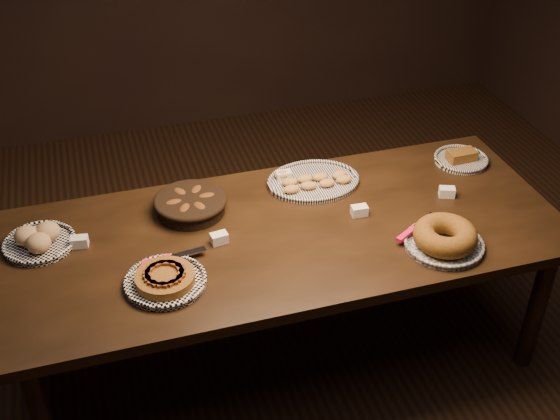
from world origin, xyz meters
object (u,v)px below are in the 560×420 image
object	(u,v)px
buffet_table	(285,243)
apple_tart_plate	(165,279)
bundt_cake_plate	(445,238)
madeleine_platter	(313,181)

from	to	relation	value
buffet_table	apple_tart_plate	distance (m)	0.59
buffet_table	apple_tart_plate	bearing A→B (deg)	-159.60
bundt_cake_plate	buffet_table	bearing A→B (deg)	152.36
apple_tart_plate	bundt_cake_plate	world-z (taller)	bundt_cake_plate
apple_tart_plate	madeleine_platter	xyz separation A→B (m)	(0.77, 0.51, -0.01)
apple_tart_plate	madeleine_platter	world-z (taller)	apple_tart_plate
apple_tart_plate	madeleine_platter	bearing A→B (deg)	56.43
buffet_table	madeleine_platter	bearing A→B (deg)	52.88
madeleine_platter	apple_tart_plate	bearing A→B (deg)	-129.55
buffet_table	apple_tart_plate	size ratio (longest dim) A/B	6.86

